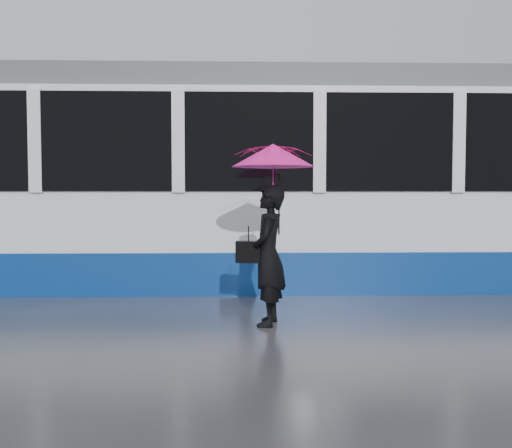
{
  "coord_description": "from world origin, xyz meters",
  "views": [
    {
      "loc": [
        -0.7,
        -6.84,
        1.46
      ],
      "look_at": [
        -0.49,
        -0.02,
        1.1
      ],
      "focal_mm": 40.0,
      "sensor_mm": 36.0,
      "label": 1
    }
  ],
  "objects": [
    {
      "name": "ground",
      "position": [
        0.0,
        0.0,
        0.0
      ],
      "size": [
        90.0,
        90.0,
        0.0
      ],
      "primitive_type": "plane",
      "color": "#2E2E34",
      "rests_on": "ground"
    },
    {
      "name": "tram",
      "position": [
        0.95,
        2.5,
        1.64
      ],
      "size": [
        26.0,
        2.56,
        3.35
      ],
      "color": "white",
      "rests_on": "ground"
    },
    {
      "name": "umbrella",
      "position": [
        -0.32,
        -0.55,
        1.71
      ],
      "size": [
        1.05,
        1.05,
        1.05
      ],
      "rotation": [
        0.0,
        0.0,
        -0.16
      ],
      "color": "#FF156B",
      "rests_on": "ground"
    },
    {
      "name": "rails",
      "position": [
        0.0,
        2.5,
        0.01
      ],
      "size": [
        34.0,
        1.51,
        0.02
      ],
      "color": "#3F3D38",
      "rests_on": "ground"
    },
    {
      "name": "handbag",
      "position": [
        -0.59,
        -0.53,
        0.82
      ],
      "size": [
        0.29,
        0.16,
        0.42
      ],
      "rotation": [
        0.0,
        0.0,
        -0.16
      ],
      "color": "black",
      "rests_on": "ground"
    },
    {
      "name": "woman",
      "position": [
        -0.37,
        -0.55,
        0.78
      ],
      "size": [
        0.46,
        0.62,
        1.56
      ],
      "primitive_type": "imported",
      "rotation": [
        0.0,
        0.0,
        -1.73
      ],
      "color": "black",
      "rests_on": "ground"
    }
  ]
}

